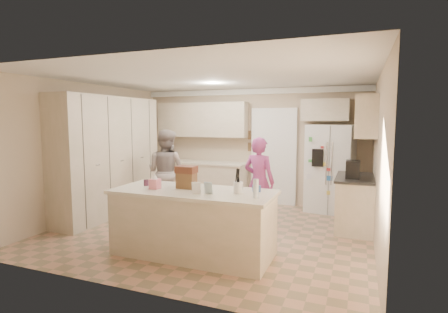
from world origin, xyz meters
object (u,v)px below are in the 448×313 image
at_px(teen_girl, 259,182).
at_px(dollhouse_body, 187,181).
at_px(coffee_maker, 353,169).
at_px(island_base, 193,224).
at_px(utensil_crock, 238,187).
at_px(refrigerator, 330,168).
at_px(tissue_box, 155,184).
at_px(teen_boy, 166,172).

bearing_deg(teen_girl, dollhouse_body, 78.87).
height_order(coffee_maker, island_base, coffee_maker).
bearing_deg(teen_girl, utensil_crock, 106.80).
height_order(refrigerator, teen_girl, refrigerator).
xyz_separation_m(refrigerator, tissue_box, (-2.15, -3.24, 0.10)).
bearing_deg(tissue_box, refrigerator, 56.48).
bearing_deg(coffee_maker, dollhouse_body, -140.71).
distance_m(coffee_maker, teen_girl, 1.60).
xyz_separation_m(refrigerator, island_base, (-1.60, -3.14, -0.46)).
relative_size(refrigerator, dollhouse_body, 6.92).
height_order(dollhouse_body, teen_boy, teen_boy).
bearing_deg(dollhouse_body, tissue_box, -153.43).
bearing_deg(dollhouse_body, coffee_maker, 39.29).
bearing_deg(utensil_crock, teen_girl, 95.71).
bearing_deg(teen_boy, coffee_maker, -175.01).
distance_m(refrigerator, coffee_maker, 1.33).
relative_size(island_base, teen_boy, 1.29).
distance_m(utensil_crock, teen_boy, 2.72).
xyz_separation_m(refrigerator, coffee_maker, (0.45, -1.24, 0.17)).
distance_m(tissue_box, teen_girl, 2.06).
bearing_deg(tissue_box, utensil_crock, 7.13).
relative_size(coffee_maker, utensil_crock, 2.00).
xyz_separation_m(refrigerator, utensil_crock, (-0.95, -3.09, 0.10)).
bearing_deg(tissue_box, coffee_maker, 37.57).
relative_size(tissue_box, dollhouse_body, 0.54).
distance_m(tissue_box, teen_boy, 2.07).
relative_size(utensil_crock, dollhouse_body, 0.58).
relative_size(tissue_box, teen_girl, 0.09).
bearing_deg(tissue_box, teen_girl, 59.49).
bearing_deg(teen_boy, teen_girl, 179.98).
distance_m(refrigerator, teen_boy, 3.36).
bearing_deg(coffee_maker, teen_boy, -177.60).
relative_size(refrigerator, teen_girl, 1.13).
distance_m(island_base, tissue_box, 0.79).
bearing_deg(island_base, tissue_box, -169.70).
xyz_separation_m(tissue_box, teen_boy, (-0.92, 1.85, -0.14)).
distance_m(teen_boy, teen_girl, 1.96).
xyz_separation_m(coffee_maker, island_base, (-2.05, -1.90, -0.63)).
bearing_deg(refrigerator, teen_boy, -147.07).
bearing_deg(tissue_box, dollhouse_body, 26.57).
relative_size(refrigerator, tissue_box, 12.86).
bearing_deg(refrigerator, tissue_box, -114.93).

